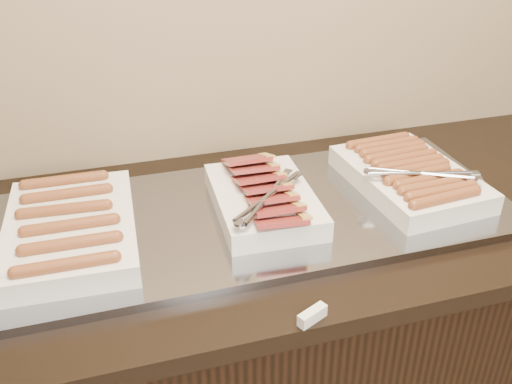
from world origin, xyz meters
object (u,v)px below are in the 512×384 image
dish_left (70,228)px  dish_center (264,198)px  dish_right (410,175)px  warming_tray (254,215)px  counter (255,357)px

dish_left → dish_center: (0.43, -0.00, 0.00)m
dish_right → warming_tray: bearing=175.6°
counter → dish_left: (-0.41, 0.00, 0.50)m
dish_left → dish_right: (0.80, -0.00, 0.01)m
counter → dish_left: dish_left is taller
counter → dish_center: dish_center is taller
warming_tray → dish_center: size_ratio=3.41×
warming_tray → dish_center: 0.05m
counter → dish_right: size_ratio=5.28×
counter → dish_center: 0.50m
dish_left → dish_right: dish_right is taller
counter → warming_tray: size_ratio=1.72×
dish_left → dish_right: 0.80m
dish_right → counter: bearing=175.6°
warming_tray → dish_right: bearing=-0.5°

